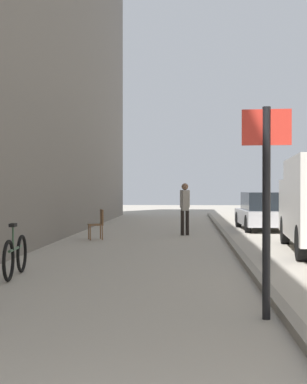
% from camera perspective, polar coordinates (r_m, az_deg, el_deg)
% --- Properties ---
extents(ground_plane, '(80.00, 80.00, 0.00)m').
position_cam_1_polar(ground_plane, '(13.93, 2.00, -6.23)').
color(ground_plane, '#A8A093').
extents(kerb_strip, '(0.16, 40.00, 0.12)m').
position_cam_1_polar(kerb_strip, '(13.97, 8.53, -5.97)').
color(kerb_strip, gray).
rests_on(kerb_strip, ground_plane).
extents(pedestrian_main_foreground, '(0.34, 0.26, 1.78)m').
position_cam_1_polar(pedestrian_main_foreground, '(19.27, 3.19, -1.34)').
color(pedestrian_main_foreground, black).
rests_on(pedestrian_main_foreground, ground_plane).
extents(parked_car, '(1.95, 4.26, 1.45)m').
position_cam_1_polar(parked_car, '(22.15, 11.14, -1.94)').
color(parked_car, '#B7B7BC').
rests_on(parked_car, ground_plane).
extents(street_sign_post, '(0.60, 0.10, 2.60)m').
position_cam_1_polar(street_sign_post, '(7.02, 11.35, -0.11)').
color(street_sign_post, black).
rests_on(street_sign_post, ground_plane).
extents(bicycle_leaning, '(0.20, 1.77, 0.98)m').
position_cam_1_polar(bicycle_leaning, '(10.55, -13.80, -6.29)').
color(bicycle_leaning, black).
rests_on(bicycle_leaning, ground_plane).
extents(cafe_chair_near_window, '(0.55, 0.55, 0.94)m').
position_cam_1_polar(cafe_chair_near_window, '(17.67, -5.61, -3.06)').
color(cafe_chair_near_window, brown).
rests_on(cafe_chair_near_window, ground_plane).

